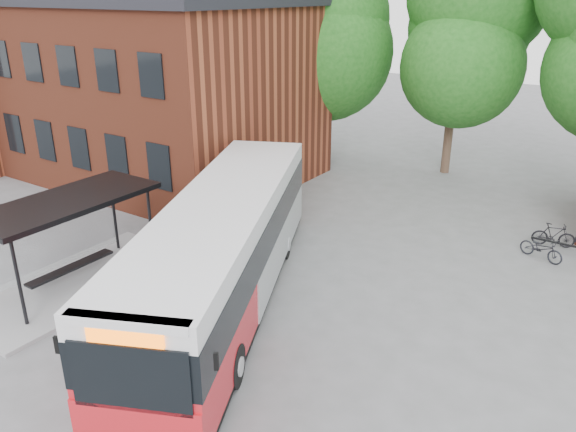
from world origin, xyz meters
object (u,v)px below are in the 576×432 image
Objects in this scene: city_bus at (225,251)px; bicycle_1 at (554,235)px; bus_shelter at (73,242)px; bicycle_0 at (541,248)px.

bicycle_1 is (7.29, 9.60, -1.20)m from city_bus.
city_bus reaches higher than bus_shelter.
bus_shelter is 4.90m from city_bus.
city_bus is 8.78× the size of bicycle_1.
bus_shelter is 4.77× the size of bicycle_1.
bicycle_1 reaches higher than bicycle_0.
bus_shelter is 15.46m from bicycle_0.
bicycle_1 is at bearing 44.00° from bus_shelter.
bus_shelter is at bearing 177.38° from city_bus.
city_bus reaches higher than bicycle_1.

